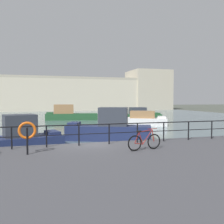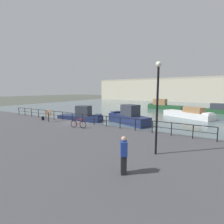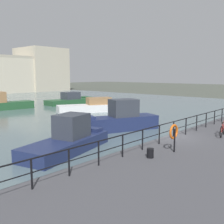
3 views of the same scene
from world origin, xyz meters
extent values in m
plane|color=#4C5147|center=(0.00, 0.00, 0.00)|extent=(240.00, 240.00, 0.00)
cube|color=slate|center=(0.00, 30.20, 0.01)|extent=(80.00, 60.00, 0.01)
cube|color=#47474C|center=(0.00, -6.50, 0.52)|extent=(56.00, 13.00, 1.04)
cube|color=beige|center=(0.00, 62.29, 4.55)|extent=(75.58, 11.14, 9.09)
cube|color=#B1A993|center=(0.00, 57.02, 9.44)|extent=(75.58, 0.60, 0.70)
cube|color=white|center=(9.09, 16.75, 0.49)|extent=(8.65, 5.95, 0.96)
cube|color=#997047|center=(10.13, 16.22, 1.42)|extent=(3.51, 2.89, 0.90)
cube|color=white|center=(12.28, 15.13, 1.09)|extent=(1.66, 1.93, 0.24)
cube|color=#23512D|center=(2.41, 27.24, 0.53)|extent=(8.44, 2.94, 1.05)
cube|color=#997047|center=(1.17, 27.40, 1.79)|extent=(3.28, 2.03, 1.46)
cube|color=#23512D|center=(-1.03, 27.68, 1.18)|extent=(1.15, 1.44, 0.24)
cube|color=navy|center=(2.91, 6.49, 0.61)|extent=(7.15, 4.51, 1.20)
cube|color=#333842|center=(3.27, 6.34, 1.96)|extent=(2.76, 2.42, 1.50)
cube|color=navy|center=(0.23, 7.61, 1.33)|extent=(1.30, 1.61, 0.24)
cube|color=#23512D|center=(13.30, 26.12, 0.41)|extent=(8.40, 3.42, 0.80)
cube|color=#333842|center=(13.46, 26.11, 1.40)|extent=(2.80, 2.28, 1.18)
cube|color=navy|center=(-4.39, 4.66, 0.42)|extent=(7.07, 3.92, 0.82)
cube|color=#333842|center=(-3.84, 4.80, 1.58)|extent=(2.40, 2.10, 1.51)
cube|color=navy|center=(-1.67, 5.37, 0.95)|extent=(1.18, 1.76, 0.24)
cylinder|color=black|center=(-11.69, -0.75, 1.56)|extent=(0.07, 0.07, 1.05)
cylinder|color=black|center=(-10.11, -0.75, 1.56)|extent=(0.07, 0.07, 1.05)
cylinder|color=black|center=(-8.53, -0.75, 1.56)|extent=(0.07, 0.07, 1.05)
cylinder|color=black|center=(-6.95, -0.75, 1.56)|extent=(0.07, 0.07, 1.05)
cylinder|color=black|center=(-5.37, -0.75, 1.56)|extent=(0.07, 0.07, 1.05)
cylinder|color=black|center=(-3.79, -0.75, 1.56)|extent=(0.07, 0.07, 1.05)
cylinder|color=black|center=(-2.21, -0.75, 1.56)|extent=(0.07, 0.07, 1.05)
cylinder|color=black|center=(-0.64, -0.75, 1.56)|extent=(0.07, 0.07, 1.05)
cylinder|color=black|center=(0.94, -0.75, 1.56)|extent=(0.07, 0.07, 1.05)
cylinder|color=black|center=(2.52, -0.75, 1.56)|extent=(0.07, 0.07, 1.05)
cylinder|color=black|center=(4.10, -0.75, 1.56)|extent=(0.07, 0.07, 1.05)
cylinder|color=black|center=(5.68, -0.75, 1.56)|extent=(0.07, 0.07, 1.05)
cylinder|color=black|center=(7.26, -0.75, 1.56)|extent=(0.07, 0.07, 1.05)
cylinder|color=black|center=(8.84, -0.75, 1.56)|extent=(0.07, 0.07, 1.05)
cylinder|color=black|center=(10.42, -0.75, 1.56)|extent=(0.07, 0.07, 1.05)
cylinder|color=black|center=(12.00, -0.75, 1.56)|extent=(0.07, 0.07, 1.05)
cylinder|color=black|center=(13.58, -0.75, 1.56)|extent=(0.07, 0.07, 1.05)
cylinder|color=black|center=(0.94, -0.75, 2.09)|extent=(25.26, 0.06, 0.06)
cylinder|color=black|center=(0.94, -0.75, 1.62)|extent=(25.26, 0.04, 0.04)
torus|color=black|center=(2.62, -2.58, 1.40)|extent=(0.72, 0.18, 0.72)
torus|color=black|center=(1.59, -2.75, 1.40)|extent=(0.72, 0.18, 0.72)
cylinder|color=maroon|center=(2.26, -2.64, 1.64)|extent=(0.55, 0.13, 0.66)
cylinder|color=maroon|center=(1.91, -2.70, 1.60)|extent=(0.24, 0.08, 0.58)
cylinder|color=maroon|center=(2.16, -2.65, 1.92)|extent=(0.72, 0.16, 0.11)
cylinder|color=maroon|center=(1.80, -2.72, 1.36)|extent=(0.43, 0.11, 0.12)
cylinder|color=maroon|center=(1.70, -2.73, 1.64)|extent=(0.26, 0.08, 0.51)
cylinder|color=maroon|center=(2.57, -2.58, 1.68)|extent=(0.14, 0.06, 0.57)
cube|color=black|center=(1.81, -2.71, 1.93)|extent=(0.23, 0.13, 0.05)
cylinder|color=maroon|center=(2.52, -2.59, 2.01)|extent=(0.52, 0.11, 0.02)
cylinder|color=black|center=(-4.60, -1.76, 1.26)|extent=(0.32, 0.32, 0.44)
cylinder|color=black|center=(-3.03, -2.14, 1.61)|extent=(0.08, 0.08, 1.15)
torus|color=orange|center=(-3.03, -2.08, 2.06)|extent=(0.75, 0.11, 0.75)
cylinder|color=black|center=(10.61, -5.33, 3.48)|extent=(0.12, 0.12, 4.88)
sphere|color=silver|center=(10.61, -5.33, 6.06)|extent=(0.32, 0.32, 0.32)
cube|color=black|center=(10.15, -8.34, 1.46)|extent=(0.39, 0.42, 0.85)
cube|color=navy|center=(10.15, -8.34, 2.20)|extent=(0.48, 0.52, 0.62)
sphere|color=tan|center=(10.15, -8.34, 2.62)|extent=(0.22, 0.22, 0.22)
camera|label=1|loc=(-2.49, -13.07, 3.38)|focal=39.63mm
camera|label=2|loc=(13.46, -14.56, 4.68)|focal=27.15mm
camera|label=3|loc=(-14.61, -8.41, 4.85)|focal=42.68mm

